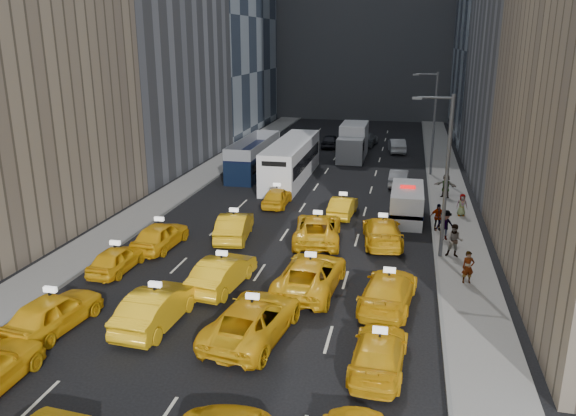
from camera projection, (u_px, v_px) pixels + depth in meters
The scene contains 36 objects.
ground at pixel (206, 353), 21.81m from camera, with size 160.00×160.00×0.00m, color black.
sidewalk_west at pixel (191, 182), 47.30m from camera, with size 3.00×90.00×0.15m, color gray.
sidewalk_east at pixel (449, 197), 43.06m from camera, with size 3.00×90.00×0.15m, color gray.
curb_west at pixel (208, 183), 47.00m from camera, with size 0.15×90.00×0.18m, color slate.
curb_east at pixel (429, 195), 43.35m from camera, with size 0.15×90.00×0.18m, color slate.
streetlight_near at pixel (445, 172), 29.76m from camera, with size 2.15×0.22×9.00m.
streetlight_far at pixel (433, 120), 48.47m from camera, with size 2.15×0.22×9.00m.
taxi_4 at pixel (53, 312), 23.32m from camera, with size 1.91×4.75×1.62m, color yellow.
taxi_5 at pixel (157, 307), 23.73m from camera, with size 1.74×5.00×1.65m, color yellow.
taxi_6 at pixel (253, 319), 22.76m from camera, with size 2.66×5.76×1.60m, color yellow.
taxi_7 at pixel (379, 352), 20.57m from camera, with size 1.92×4.72×1.37m, color yellow.
taxi_8 at pixel (117, 259), 29.27m from camera, with size 1.61×4.00×1.36m, color yellow.
taxi_9 at pixel (223, 273), 27.30m from camera, with size 1.68×4.82×1.59m, color yellow.
taxi_10 at pixel (310, 274), 27.04m from camera, with size 2.70×5.85×1.63m, color yellow.
taxi_11 at pixel (388, 290), 25.39m from camera, with size 2.18×5.36×1.56m, color yellow.
taxi_12 at pixel (160, 235), 32.47m from camera, with size 1.85×4.61×1.57m, color yellow.
taxi_13 at pixel (234, 226), 34.00m from camera, with size 1.71×4.92×1.62m, color yellow.
taxi_14 at pixel (318, 229), 33.57m from camera, with size 2.67×5.78×1.61m, color yellow.
taxi_15 at pixel (382, 231), 33.19m from camera, with size 2.18×5.37×1.56m, color yellow.
taxi_16 at pixel (277, 197), 40.71m from camera, with size 1.64×4.08×1.39m, color yellow.
taxi_17 at pixel (343, 206), 38.39m from camera, with size 1.46×4.18×1.38m, color yellow.
nypd_van at pixel (407, 204), 37.61m from camera, with size 2.73×5.65×2.34m.
double_decker at pixel (254, 156), 50.60m from camera, with size 2.96×10.57×3.04m.
city_bus at pixel (292, 161), 48.11m from camera, with size 3.85×13.15×3.35m.
box_truck at pixel (353, 142), 56.81m from camera, with size 3.09×7.62×3.41m.
misc_car_0 at pixel (399, 177), 46.39m from camera, with size 1.46×4.20×1.38m, color #A6A8AE.
misc_car_1 at pixel (277, 144), 60.74m from camera, with size 2.39×5.18×1.44m, color black.
misc_car_2 at pixel (366, 139), 63.75m from camera, with size 2.13×5.25×1.52m, color slate.
misc_car_3 at pixel (330, 141), 62.67m from camera, with size 1.74×4.32×1.47m, color black.
misc_car_4 at pixel (397, 145), 59.93m from camera, with size 1.58×4.52×1.49m, color #9DA0A4.
pedestrian_0 at pixel (468, 267), 27.47m from camera, with size 0.60×0.39×1.64m, color gray.
pedestrian_1 at pixel (455, 241), 30.74m from camera, with size 0.91×0.50×1.87m, color gray.
pedestrian_2 at pixel (445, 225), 33.39m from camera, with size 1.18×0.49×1.83m, color gray.
pedestrian_3 at pixel (438, 217), 35.10m from camera, with size 1.00×0.46×1.71m, color gray.
pedestrian_4 at pixel (462, 205), 37.97m from camera, with size 0.74×0.41×1.52m, color gray.
pedestrian_5 at pixel (446, 186), 42.36m from camera, with size 1.66×0.48×1.79m, color gray.
Camera 1 is at (7.16, -18.14, 11.72)m, focal length 35.00 mm.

